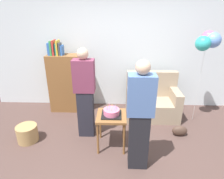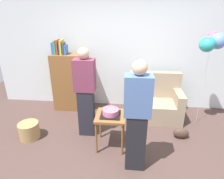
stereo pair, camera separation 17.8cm
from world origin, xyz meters
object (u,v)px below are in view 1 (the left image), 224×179
(couch, at_px, (152,101))
(birthday_cake, at_px, (111,112))
(wicker_basket, at_px, (27,133))
(balloon_bunch, at_px, (208,40))
(handbag, at_px, (180,131))
(person_holding_cake, at_px, (140,117))
(side_table, at_px, (111,120))
(person_blowing_candles, at_px, (85,94))
(bookshelf, at_px, (67,82))

(couch, bearing_deg, birthday_cake, -127.96)
(couch, xyz_separation_m, wicker_basket, (-2.34, -0.99, -0.19))
(wicker_basket, relative_size, balloon_bunch, 0.20)
(couch, xyz_separation_m, handbag, (0.42, -0.74, -0.24))
(person_holding_cake, bearing_deg, birthday_cake, -36.46)
(side_table, bearing_deg, handbag, 14.81)
(couch, height_order, balloon_bunch, balloon_bunch)
(person_blowing_candles, height_order, handbag, person_blowing_candles)
(balloon_bunch, bearing_deg, bookshelf, 172.36)
(couch, xyz_separation_m, person_blowing_candles, (-1.32, -0.75, 0.49))
(bookshelf, relative_size, side_table, 2.66)
(side_table, distance_m, birthday_cake, 0.14)
(bookshelf, xyz_separation_m, wicker_basket, (-0.46, -1.22, -0.53))
(person_holding_cake, bearing_deg, person_blowing_candles, -30.17)
(bookshelf, distance_m, balloon_bunch, 2.99)
(birthday_cake, bearing_deg, side_table, -85.75)
(bookshelf, relative_size, wicker_basket, 4.47)
(birthday_cake, height_order, handbag, birthday_cake)
(couch, relative_size, bookshelf, 0.68)
(handbag, bearing_deg, person_blowing_candles, -179.73)
(couch, bearing_deg, handbag, -60.23)
(side_table, bearing_deg, couch, 52.04)
(couch, height_order, bookshelf, bookshelf)
(bookshelf, bearing_deg, wicker_basket, -110.53)
(person_blowing_candles, relative_size, wicker_basket, 4.53)
(balloon_bunch, bearing_deg, person_holding_cake, -134.54)
(side_table, xyz_separation_m, birthday_cake, (-0.00, 0.00, 0.14))
(bookshelf, distance_m, handbag, 2.57)
(side_table, relative_size, balloon_bunch, 0.33)
(person_blowing_candles, bearing_deg, person_holding_cake, -49.67)
(birthday_cake, height_order, balloon_bunch, balloon_bunch)
(person_blowing_candles, height_order, wicker_basket, person_blowing_candles)
(couch, height_order, person_blowing_candles, person_blowing_candles)
(bookshelf, relative_size, person_blowing_candles, 0.99)
(handbag, bearing_deg, balloon_bunch, 50.84)
(handbag, bearing_deg, person_holding_cake, -138.09)
(wicker_basket, height_order, balloon_bunch, balloon_bunch)
(wicker_basket, height_order, handbag, wicker_basket)
(birthday_cake, relative_size, handbag, 1.14)
(side_table, relative_size, wicker_basket, 1.68)
(handbag, bearing_deg, wicker_basket, -174.75)
(birthday_cake, relative_size, person_blowing_candles, 0.20)
(wicker_basket, bearing_deg, balloon_bunch, 14.59)
(birthday_cake, xyz_separation_m, person_blowing_candles, (-0.48, 0.33, 0.18))
(side_table, height_order, birthday_cake, birthday_cake)
(side_table, bearing_deg, birthday_cake, 94.25)
(person_holding_cake, xyz_separation_m, wicker_basket, (-1.91, 0.52, -0.68))
(bookshelf, distance_m, person_blowing_candles, 1.14)
(birthday_cake, bearing_deg, wicker_basket, 176.97)
(bookshelf, xyz_separation_m, birthday_cake, (1.05, -1.30, -0.03))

